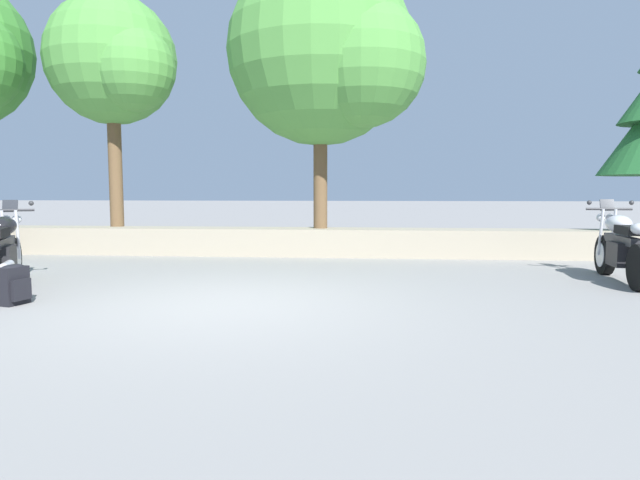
{
  "coord_description": "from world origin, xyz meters",
  "views": [
    {
      "loc": [
        1.67,
        -6.04,
        1.32
      ],
      "look_at": [
        1.03,
        1.2,
        0.65
      ],
      "focal_mm": 30.37,
      "sensor_mm": 36.0,
      "label": 1
    }
  ],
  "objects_px": {
    "motorcycle_black_near_left": "(1,252)",
    "leafy_tree_mid_left": "(116,62)",
    "motorcycle_silver_centre": "(622,248)",
    "rider_backpack": "(14,284)",
    "leafy_tree_mid_right": "(329,54)"
  },
  "relations": [
    {
      "from": "motorcycle_black_near_left",
      "to": "leafy_tree_mid_left",
      "type": "bearing_deg",
      "value": 93.61
    },
    {
      "from": "motorcycle_black_near_left",
      "to": "rider_backpack",
      "type": "height_order",
      "value": "motorcycle_black_near_left"
    },
    {
      "from": "motorcycle_black_near_left",
      "to": "leafy_tree_mid_left",
      "type": "xyz_separation_m",
      "value": [
        -0.26,
        4.15,
        3.45
      ]
    },
    {
      "from": "leafy_tree_mid_right",
      "to": "motorcycle_silver_centre",
      "type": "bearing_deg",
      "value": -31.55
    },
    {
      "from": "motorcycle_silver_centre",
      "to": "rider_backpack",
      "type": "distance_m",
      "value": 8.04
    },
    {
      "from": "motorcycle_silver_centre",
      "to": "leafy_tree_mid_right",
      "type": "relative_size",
      "value": 0.39
    },
    {
      "from": "motorcycle_black_near_left",
      "to": "motorcycle_silver_centre",
      "type": "bearing_deg",
      "value": 8.21
    },
    {
      "from": "leafy_tree_mid_right",
      "to": "rider_backpack",
      "type": "bearing_deg",
      "value": -123.48
    },
    {
      "from": "leafy_tree_mid_right",
      "to": "motorcycle_black_near_left",
      "type": "bearing_deg",
      "value": -136.35
    },
    {
      "from": "rider_backpack",
      "to": "leafy_tree_mid_left",
      "type": "distance_m",
      "value": 6.44
    },
    {
      "from": "motorcycle_silver_centre",
      "to": "rider_backpack",
      "type": "bearing_deg",
      "value": -163.75
    },
    {
      "from": "motorcycle_black_near_left",
      "to": "leafy_tree_mid_right",
      "type": "height_order",
      "value": "leafy_tree_mid_right"
    },
    {
      "from": "motorcycle_black_near_left",
      "to": "leafy_tree_mid_right",
      "type": "xyz_separation_m",
      "value": [
        4.15,
        3.96,
        3.47
      ]
    },
    {
      "from": "rider_backpack",
      "to": "leafy_tree_mid_right",
      "type": "bearing_deg",
      "value": 56.52
    },
    {
      "from": "motorcycle_black_near_left",
      "to": "leafy_tree_mid_right",
      "type": "relative_size",
      "value": 0.37
    }
  ]
}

